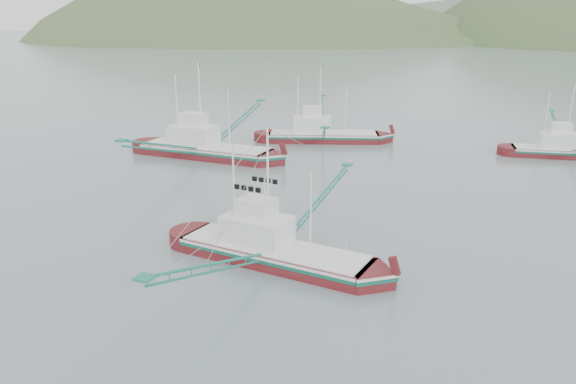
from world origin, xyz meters
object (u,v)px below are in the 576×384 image
at_px(bg_boat_far, 322,126).
at_px(bg_boat_left, 204,143).
at_px(bg_boat_right, 568,145).
at_px(main_boat, 272,240).

bearing_deg(bg_boat_far, bg_boat_left, -146.35).
xyz_separation_m(bg_boat_right, bg_boat_far, (-29.96, -2.38, 0.58)).
bearing_deg(main_boat, bg_boat_left, 135.21).
xyz_separation_m(bg_boat_left, bg_boat_right, (40.28, 15.91, -0.11)).
height_order(main_boat, bg_boat_left, bg_boat_left).
xyz_separation_m(bg_boat_left, bg_boat_far, (10.31, 13.53, 0.47)).
bearing_deg(main_boat, bg_boat_right, 69.98).
relative_size(bg_boat_left, bg_boat_right, 1.28).
xyz_separation_m(main_boat, bg_boat_right, (20.79, 40.70, -0.04)).
xyz_separation_m(main_boat, bg_boat_far, (-9.17, 38.32, 0.54)).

